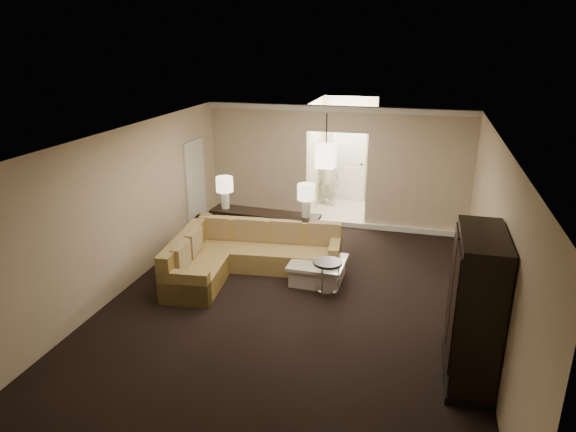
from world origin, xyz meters
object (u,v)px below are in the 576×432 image
(coffee_table, at_px, (318,270))
(drink_table, at_px, (328,271))
(armoire, at_px, (474,311))
(person, at_px, (329,174))
(sectional_sofa, at_px, (243,255))
(console_table, at_px, (265,229))

(coffee_table, xyz_separation_m, drink_table, (0.27, -0.49, 0.24))
(coffee_table, bearing_deg, armoire, -42.16)
(coffee_table, height_order, armoire, armoire)
(armoire, distance_m, person, 7.46)
(armoire, xyz_separation_m, drink_table, (-2.20, 1.74, -0.51))
(sectional_sofa, xyz_separation_m, coffee_table, (1.43, 0.03, -0.15))
(sectional_sofa, height_order, coffee_table, sectional_sofa)
(drink_table, height_order, person, person)
(armoire, relative_size, person, 1.18)
(console_table, distance_m, drink_table, 2.18)
(drink_table, xyz_separation_m, person, (-0.94, 5.02, 0.40))
(armoire, relative_size, drink_table, 3.24)
(person, bearing_deg, armoire, 124.18)
(sectional_sofa, relative_size, console_table, 1.31)
(sectional_sofa, bearing_deg, coffee_table, -5.14)
(sectional_sofa, relative_size, armoire, 1.50)
(coffee_table, xyz_separation_m, console_table, (-1.32, 1.00, 0.32))
(console_table, height_order, person, person)
(armoire, height_order, person, armoire)
(console_table, relative_size, drink_table, 3.71)
(person, bearing_deg, console_table, 88.90)
(sectional_sofa, relative_size, person, 1.77)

